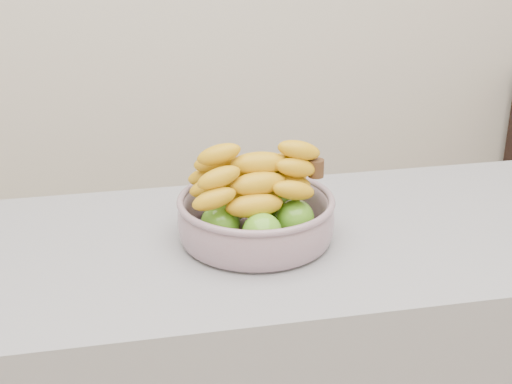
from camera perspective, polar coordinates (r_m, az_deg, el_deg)
fruit_bowl at (r=1.38m, az=-0.02°, el=-1.63°), size 0.31×0.31×0.18m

